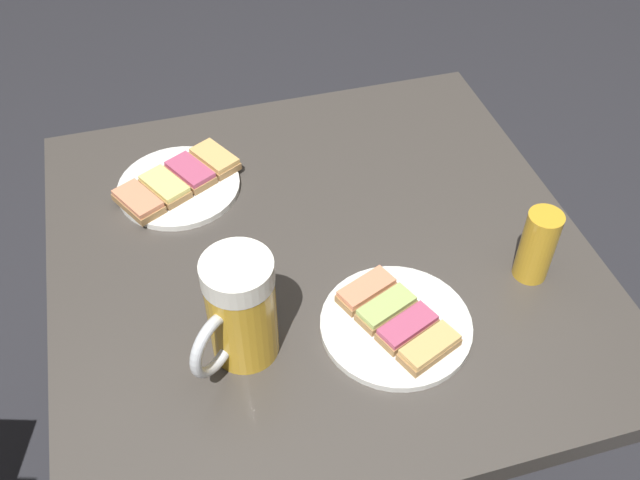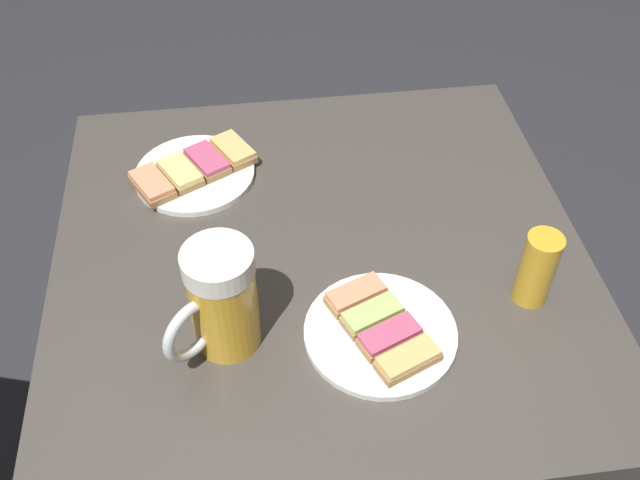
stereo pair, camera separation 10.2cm
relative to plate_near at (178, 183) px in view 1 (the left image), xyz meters
name	(u,v)px [view 1 (the left image)]	position (x,y,z in m)	size (l,w,h in m)	color
ground_plane	(320,474)	(-0.19, -0.18, -0.73)	(6.00, 6.00, 0.00)	#28282D
cafe_table	(320,313)	(-0.19, -0.18, -0.16)	(0.77, 0.77, 0.72)	black
plate_near	(178,183)	(0.00, 0.00, 0.00)	(0.19, 0.21, 0.03)	white
plate_far	(396,322)	(-0.35, -0.24, 0.00)	(0.20, 0.20, 0.03)	white
beer_mug	(239,311)	(-0.34, -0.04, 0.07)	(0.12, 0.12, 0.16)	gold
beer_glass_small	(537,246)	(-0.32, -0.45, 0.05)	(0.05, 0.05, 0.11)	gold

